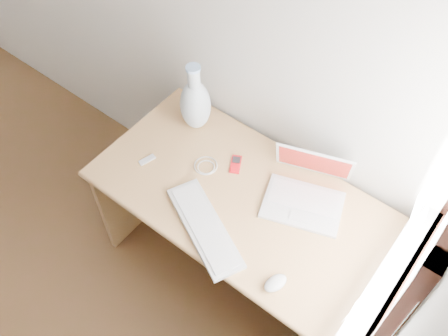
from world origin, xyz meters
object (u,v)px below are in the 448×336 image
Objects in this scene: desk at (255,211)px; laptop at (309,192)px; vase at (195,103)px; external_keyboard at (205,227)px.

laptop is (0.21, 0.08, 0.26)m from desk.
vase is at bearing 165.30° from desk.
desk is 0.34m from laptop.
desk is at bearing 106.94° from external_keyboard.
laptop is at bearing 81.88° from external_keyboard.
laptop is 0.80× the size of external_keyboard.
vase is at bearing 158.77° from external_keyboard.
laptop is 1.06× the size of vase.
laptop is 0.67m from vase.
vase is (-0.66, 0.04, 0.10)m from laptop.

